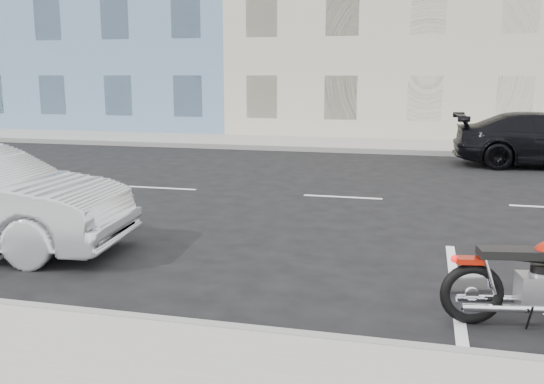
{
  "coord_description": "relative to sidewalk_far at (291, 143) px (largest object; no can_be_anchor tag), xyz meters",
  "views": [
    {
      "loc": [
        -0.43,
        -12.08,
        2.48
      ],
      "look_at": [
        -2.54,
        -3.77,
        0.8
      ],
      "focal_mm": 40.0,
      "sensor_mm": 36.0,
      "label": 1
    }
  ],
  "objects": [
    {
      "name": "ground",
      "position": [
        5.0,
        -8.7,
        -0.07
      ],
      "size": [
        120.0,
        120.0,
        0.0
      ],
      "primitive_type": "plane",
      "color": "black",
      "rests_on": "ground"
    },
    {
      "name": "sidewalk_far",
      "position": [
        0.0,
        0.0,
        0.0
      ],
      "size": [
        80.0,
        3.4,
        0.15
      ],
      "primitive_type": "cube",
      "color": "gray",
      "rests_on": "ground"
    },
    {
      "name": "curb_far",
      "position": [
        0.0,
        -1.7,
        0.01
      ],
      "size": [
        80.0,
        0.12,
        0.16
      ],
      "primitive_type": "cube",
      "color": "gray",
      "rests_on": "ground"
    }
  ]
}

